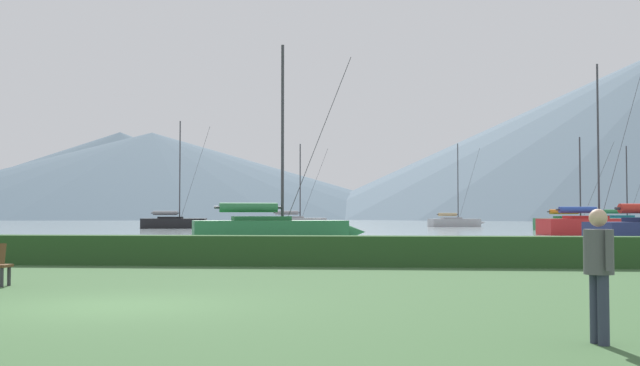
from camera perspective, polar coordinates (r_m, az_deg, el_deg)
The scene contains 13 objects.
ground_plane at distance 14.16m, azimuth -14.82°, elevation -8.64°, with size 1000.00×1000.00×0.00m, color #385B33.
harbor_water at distance 150.29m, azimuth 3.60°, elevation -2.89°, with size 320.00×246.00×0.00m, color #8C9EA3.
hedge_line at distance 24.71m, azimuth -5.91°, elevation -4.88°, with size 80.00×1.20×0.92m, color #284C23.
sailboat_slip_1 at distance 41.74m, azimuth -3.51°, elevation -3.42°, with size 9.41×5.01×10.67m.
sailboat_slip_2 at distance 95.66m, azimuth -1.76°, elevation -2.82°, with size 8.64×4.46×10.20m.
sailboat_slip_5 at distance 65.06m, azimuth 19.17°, elevation -2.87°, with size 9.42×4.65×13.46m.
sailboat_slip_7 at distance 102.71m, azimuth 21.15°, elevation -2.60°, with size 9.27×5.52×9.97m.
sailboat_slip_8 at distance 90.69m, azimuth -10.47°, elevation -2.81°, with size 8.47×3.36×12.23m.
sailboat_slip_9 at distance 82.92m, azimuth 18.04°, elevation -2.78°, with size 9.01×3.93×9.38m.
sailboat_slip_10 at distance 103.15m, azimuth 9.76°, elevation -2.79°, with size 7.62×4.04×10.79m.
person_standing_walker at distance 10.23m, azimuth 19.56°, elevation -5.57°, with size 0.36×0.55×1.65m.
distant_hill_central_peak at distance 333.89m, azimuth -12.11°, elevation 0.55°, with size 245.64×245.64×35.70m, color #425666.
distant_hill_east_ridge at distance 361.86m, azimuth -14.33°, elevation 0.57°, with size 205.89×205.89×38.44m, color #425666.
Camera 1 is at (4.85, -13.20, 1.58)m, focal length 44.13 mm.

